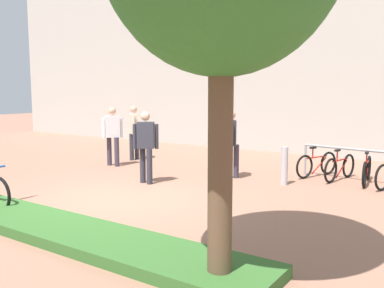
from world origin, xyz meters
name	(u,v)px	position (x,y,z in m)	size (l,w,h in m)	color
ground_plane	(115,199)	(0.00, 0.00, 0.00)	(60.00, 60.00, 0.00)	#936651
building_facade	(283,12)	(0.00, 8.65, 5.00)	(28.00, 1.20, 10.00)	#B2ADA3
planter_strip	(62,230)	(0.84, -2.01, 0.08)	(7.00, 1.10, 0.16)	#336028
bike_rack_cluster	(366,169)	(3.93, 4.40, 0.35)	(3.18, 1.87, 0.83)	#99999E
bollard_steel	(284,166)	(2.35, 3.21, 0.45)	(0.16, 0.16, 0.90)	#ADADB2
person_shirt_white	(113,133)	(-2.78, 2.78, 0.98)	(0.45, 0.51, 1.72)	#383342
person_casual_tan	(134,129)	(-3.00, 3.96, 0.98)	(0.45, 0.48, 1.72)	#2D2D38
person_suited_navy	(231,140)	(0.97, 3.13, 0.98)	(0.41, 0.53, 1.72)	#383342
person_suited_dark	(146,143)	(-0.44, 1.52, 0.98)	(0.53, 0.42, 1.72)	#2D2D38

